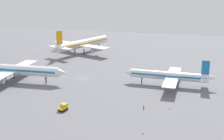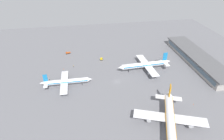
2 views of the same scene
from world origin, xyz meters
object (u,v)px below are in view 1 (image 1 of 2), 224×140
safety_cone_far_side (170,108)px  baggage_tug (63,107)px  airplane_distant (15,70)px  ground_crew_worker (144,106)px  safety_cone_near_gate (143,133)px  airplane_taxiing (170,76)px  safety_cone_mid_apron (36,55)px  airplane_at_gate (82,44)px

safety_cone_far_side → baggage_tug: bearing=-71.9°
airplane_distant → ground_crew_worker: 62.26m
baggage_tug → safety_cone_far_side: (-11.28, 34.44, -0.86)m
ground_crew_worker → safety_cone_near_gate: (18.68, 3.28, -0.55)m
airplane_taxiing → safety_cone_far_side: bearing=96.9°
safety_cone_mid_apron → baggage_tug: bearing=35.5°
safety_cone_near_gate → airplane_distant: bearing=-118.3°
airplane_at_gate → safety_cone_near_gate: bearing=-129.0°
safety_cone_near_gate → safety_cone_far_side: size_ratio=1.00×
safety_cone_far_side → airplane_distant: bearing=-101.0°
baggage_tug → airplane_distant: bearing=68.8°
safety_cone_near_gate → safety_cone_far_side: bearing=165.5°
baggage_tug → airplane_at_gate: bearing=32.0°
ground_crew_worker → safety_cone_near_gate: bearing=-65.0°
airplane_taxiing → safety_cone_mid_apron: 91.04m
airplane_at_gate → baggage_tug: 93.18m
baggage_tug → safety_cone_near_gate: 30.60m
airplane_at_gate → airplane_distant: (64.13, -6.33, -0.54)m
airplane_at_gate → safety_cone_mid_apron: 29.27m
airplane_taxiing → safety_cone_mid_apron: size_ratio=64.23×
baggage_tug → airplane_taxiing: bearing=-25.6°
safety_cone_near_gate → baggage_tug: bearing=-108.2°
airplane_distant → safety_cone_far_side: 70.25m
baggage_tug → safety_cone_mid_apron: baggage_tug is taller
safety_cone_mid_apron → airplane_at_gate: bearing=122.7°
airplane_taxiing → safety_cone_mid_apron: bearing=-23.1°
safety_cone_near_gate → safety_cone_far_side: (-20.84, 5.39, 0.00)m
airplane_at_gate → safety_cone_mid_apron: bearing=143.5°
baggage_tug → safety_cone_far_side: 36.25m
airplane_distant → safety_cone_far_side: bearing=-14.3°
safety_cone_near_gate → ground_crew_worker: bearing=-170.1°
safety_cone_mid_apron → safety_cone_far_side: size_ratio=1.00×
airplane_at_gate → airplane_taxiing: bearing=-110.0°
airplane_taxiing → baggage_tug: size_ratio=10.79×
airplane_distant → ground_crew_worker: (15.49, 60.14, -4.40)m
safety_cone_far_side → safety_cone_near_gate: bearing=-14.5°
ground_crew_worker → safety_cone_mid_apron: 100.98m
ground_crew_worker → safety_cone_far_side: bearing=29.1°
safety_cone_near_gate → safety_cone_far_side: same height
airplane_at_gate → ground_crew_worker: 96.22m
safety_cone_near_gate → safety_cone_mid_apron: size_ratio=1.00×
airplane_at_gate → safety_cone_near_gate: (98.30, 57.08, -5.48)m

